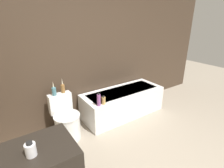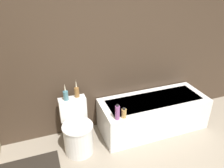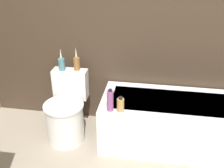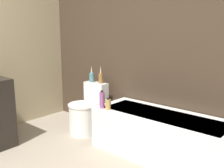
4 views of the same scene
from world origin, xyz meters
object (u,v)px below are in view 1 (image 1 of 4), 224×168
object	(u,v)px
bathtub	(123,102)
toilet	(66,122)
soap_bottle_glass	(31,149)
vase_silver	(63,88)
shampoo_bottle_tall	(99,100)
vase_gold	(54,91)
shampoo_bottle_short	(104,100)

from	to	relation	value
bathtub	toilet	world-z (taller)	toilet
bathtub	soap_bottle_glass	distance (m)	2.34
toilet	vase_silver	xyz separation A→B (m)	(0.08, 0.23, 0.50)
soap_bottle_glass	shampoo_bottle_tall	xyz separation A→B (m)	(1.17, 0.98, -0.31)
soap_bottle_glass	vase_silver	xyz separation A→B (m)	(0.74, 1.42, -0.14)
bathtub	vase_gold	world-z (taller)	vase_gold
vase_gold	bathtub	bearing A→B (deg)	-6.21
shampoo_bottle_tall	shampoo_bottle_short	size ratio (longest dim) A/B	1.51
toilet	shampoo_bottle_tall	bearing A→B (deg)	-21.18
toilet	vase_gold	size ratio (longest dim) A/B	2.88
vase_silver	shampoo_bottle_short	size ratio (longest dim) A/B	1.76
toilet	vase_silver	bearing A→B (deg)	71.71
soap_bottle_glass	bathtub	bearing A→B (deg)	33.67
vase_gold	shampoo_bottle_tall	size ratio (longest dim) A/B	1.10
bathtub	shampoo_bottle_short	world-z (taller)	shampoo_bottle_short
toilet	soap_bottle_glass	xyz separation A→B (m)	(-0.67, -1.18, 0.64)
soap_bottle_glass	shampoo_bottle_short	distance (m)	1.64
vase_gold	shampoo_bottle_tall	bearing A→B (deg)	-34.46
bathtub	toilet	distance (m)	1.21
vase_gold	shampoo_bottle_short	size ratio (longest dim) A/B	1.67
soap_bottle_glass	vase_gold	bearing A→B (deg)	67.02
vase_gold	vase_silver	bearing A→B (deg)	10.97
vase_silver	shampoo_bottle_short	world-z (taller)	vase_silver
vase_gold	vase_silver	size ratio (longest dim) A/B	0.95
bathtub	vase_silver	world-z (taller)	vase_silver
shampoo_bottle_tall	vase_gold	bearing A→B (deg)	145.54
shampoo_bottle_tall	shampoo_bottle_short	bearing A→B (deg)	4.12
toilet	vase_gold	xyz separation A→B (m)	(-0.08, 0.20, 0.50)
vase_silver	shampoo_bottle_tall	bearing A→B (deg)	-45.14
toilet	shampoo_bottle_short	xyz separation A→B (m)	(0.60, -0.19, 0.29)
bathtub	vase_silver	distance (m)	1.25
shampoo_bottle_tall	soap_bottle_glass	bearing A→B (deg)	-139.95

